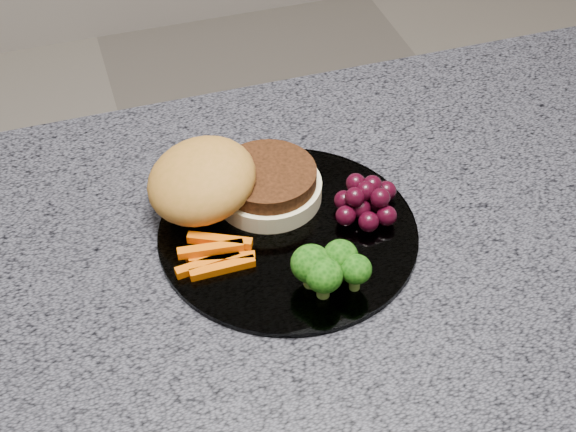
# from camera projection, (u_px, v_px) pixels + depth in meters

# --- Properties ---
(countertop) EXTENTS (1.20, 0.60, 0.04)m
(countertop) POSITION_uv_depth(u_px,v_px,m) (242.00, 290.00, 0.78)
(countertop) COLOR #4F4F59
(countertop) RESTS_ON island_cabinet
(plate) EXTENTS (0.26, 0.26, 0.01)m
(plate) POSITION_uv_depth(u_px,v_px,m) (288.00, 233.00, 0.80)
(plate) COLOR white
(plate) RESTS_ON countertop
(burger) EXTENTS (0.19, 0.12, 0.06)m
(burger) POSITION_uv_depth(u_px,v_px,m) (226.00, 185.00, 0.81)
(burger) COLOR #F9EBAF
(burger) RESTS_ON plate
(carrot_sticks) EXTENTS (0.08, 0.05, 0.02)m
(carrot_sticks) POSITION_uv_depth(u_px,v_px,m) (217.00, 255.00, 0.77)
(carrot_sticks) COLOR #E65E03
(carrot_sticks) RESTS_ON plate
(broccoli) EXTENTS (0.07, 0.05, 0.05)m
(broccoli) POSITION_uv_depth(u_px,v_px,m) (328.00, 267.00, 0.73)
(broccoli) COLOR olive
(broccoli) RESTS_ON plate
(grape_bunch) EXTENTS (0.07, 0.06, 0.04)m
(grape_bunch) POSITION_uv_depth(u_px,v_px,m) (367.00, 200.00, 0.81)
(grape_bunch) COLOR black
(grape_bunch) RESTS_ON plate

